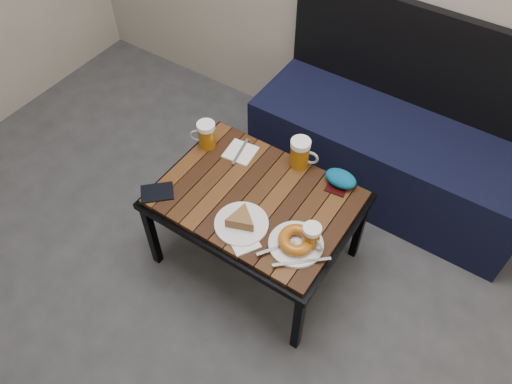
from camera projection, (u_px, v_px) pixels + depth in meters
The scene contains 12 objects.
bench at pixel (391, 150), 2.55m from camera, with size 1.40×0.50×0.95m.
cafe_table at pixel (256, 203), 2.14m from camera, with size 0.84×0.62×0.47m.
beer_mug_left at pixel (206, 135), 2.25m from camera, with size 0.13×0.10×0.13m.
beer_mug_centre at pixel (301, 153), 2.17m from camera, with size 0.14×0.10×0.14m.
beer_mug_right at pixel (312, 237), 1.90m from camera, with size 0.11×0.09×0.12m.
plate_pie at pixel (241, 221), 1.99m from camera, with size 0.22×0.22×0.06m.
plate_bagel at pixel (296, 242), 1.93m from camera, with size 0.26×0.25×0.06m.
napkin_left at pixel (240, 152), 2.26m from camera, with size 0.14×0.17×0.01m.
napkin_right at pixel (243, 240), 1.96m from camera, with size 0.16×0.16×0.01m.
passport_navy at pixel (157, 192), 2.11m from camera, with size 0.10×0.14×0.01m, color black.
passport_burgundy at pixel (339, 184), 2.14m from camera, with size 0.09×0.12×0.01m, color black.
knit_pouch at pixel (341, 179), 2.13m from camera, with size 0.14×0.09×0.06m, color navy.
Camera 1 is at (0.60, -0.11, 2.10)m, focal length 35.00 mm.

